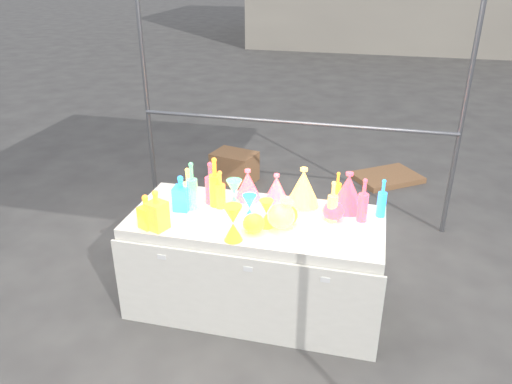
% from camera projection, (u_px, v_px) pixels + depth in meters
% --- Properties ---
extents(ground, '(80.00, 80.00, 0.00)m').
position_uv_depth(ground, '(256.00, 302.00, 3.87)').
color(ground, '#63605B').
rests_on(ground, ground).
extents(display_table, '(1.84, 0.83, 0.75)m').
position_uv_depth(display_table, '(256.00, 262.00, 3.70)').
color(display_table, white).
rests_on(display_table, ground).
extents(cardboard_box_closed, '(0.56, 0.46, 0.35)m').
position_uv_depth(cardboard_box_closed, '(234.00, 167.00, 5.87)').
color(cardboard_box_closed, '#9D6D46').
rests_on(cardboard_box_closed, ground).
extents(cardboard_box_flat, '(0.91, 0.86, 0.06)m').
position_uv_depth(cardboard_box_flat, '(387.00, 177.00, 5.96)').
color(cardboard_box_flat, '#9D6D46').
rests_on(cardboard_box_flat, ground).
extents(bottle_2, '(0.09, 0.09, 0.38)m').
position_uv_depth(bottle_2, '(215.00, 182.00, 3.63)').
color(bottle_2, yellow).
rests_on(bottle_2, display_table).
extents(bottle_3, '(0.10, 0.10, 0.33)m').
position_uv_depth(bottle_3, '(211.00, 183.00, 3.68)').
color(bottle_3, '#1F22B8').
rests_on(bottle_3, display_table).
extents(bottle_4, '(0.08, 0.08, 0.31)m').
position_uv_depth(bottle_4, '(188.00, 188.00, 3.62)').
color(bottle_4, '#168C7A').
rests_on(bottle_4, display_table).
extents(bottle_5, '(0.08, 0.08, 0.37)m').
position_uv_depth(bottle_5, '(192.00, 186.00, 3.59)').
color(bottle_5, '#A72173').
rests_on(bottle_5, display_table).
extents(bottle_6, '(0.10, 0.10, 0.29)m').
position_uv_depth(bottle_6, '(220.00, 189.00, 3.62)').
color(bottle_6, red).
rests_on(bottle_6, display_table).
extents(decanter_0, '(0.16, 0.16, 0.29)m').
position_uv_depth(decanter_0, '(157.00, 210.00, 3.34)').
color(decanter_0, red).
rests_on(decanter_0, display_table).
extents(decanter_1, '(0.12, 0.12, 0.24)m').
position_uv_depth(decanter_1, '(146.00, 211.00, 3.37)').
color(decanter_1, yellow).
rests_on(decanter_1, display_table).
extents(decanter_2, '(0.12, 0.12, 0.27)m').
position_uv_depth(decanter_2, '(181.00, 193.00, 3.60)').
color(decanter_2, green).
rests_on(decanter_2, display_table).
extents(hourglass_0, '(0.14, 0.14, 0.25)m').
position_uv_depth(hourglass_0, '(233.00, 223.00, 3.21)').
color(hourglass_0, yellow).
rests_on(hourglass_0, display_table).
extents(hourglass_2, '(0.12, 0.12, 0.20)m').
position_uv_depth(hourglass_2, '(287.00, 214.00, 3.38)').
color(hourglass_2, '#168C7A').
rests_on(hourglass_2, display_table).
extents(hourglass_3, '(0.15, 0.15, 0.23)m').
position_uv_depth(hourglass_3, '(234.00, 195.00, 3.61)').
color(hourglass_3, '#A72173').
rests_on(hourglass_3, display_table).
extents(hourglass_4, '(0.13, 0.13, 0.20)m').
position_uv_depth(hourglass_4, '(266.00, 213.00, 3.39)').
color(hourglass_4, red).
rests_on(hourglass_4, display_table).
extents(hourglass_5, '(0.13, 0.13, 0.20)m').
position_uv_depth(hourglass_5, '(250.00, 208.00, 3.45)').
color(hourglass_5, green).
rests_on(hourglass_5, display_table).
extents(globe_0, '(0.18, 0.18, 0.12)m').
position_uv_depth(globe_0, '(254.00, 224.00, 3.33)').
color(globe_0, red).
rests_on(globe_0, display_table).
extents(globe_1, '(0.22, 0.22, 0.15)m').
position_uv_depth(globe_1, '(281.00, 217.00, 3.39)').
color(globe_1, '#168C7A').
rests_on(globe_1, display_table).
extents(globe_2, '(0.20, 0.20, 0.12)m').
position_uv_depth(globe_2, '(287.00, 216.00, 3.43)').
color(globe_2, yellow).
rests_on(globe_2, display_table).
extents(globe_3, '(0.17, 0.17, 0.12)m').
position_uv_depth(globe_3, '(333.00, 212.00, 3.49)').
color(globe_3, '#1F22B8').
rests_on(globe_3, display_table).
extents(lampshade_0, '(0.19, 0.19, 0.23)m').
position_uv_depth(lampshade_0, '(276.00, 188.00, 3.72)').
color(lampshade_0, gold).
rests_on(lampshade_0, display_table).
extents(lampshade_1, '(0.24, 0.24, 0.24)m').
position_uv_depth(lampshade_1, '(248.00, 184.00, 3.77)').
color(lampshade_1, gold).
rests_on(lampshade_1, display_table).
extents(lampshade_2, '(0.30, 0.30, 0.29)m').
position_uv_depth(lampshade_2, '(348.00, 191.00, 3.60)').
color(lampshade_2, '#1F22B8').
rests_on(lampshade_2, display_table).
extents(lampshade_3, '(0.33, 0.33, 0.29)m').
position_uv_depth(lampshade_3, '(303.00, 187.00, 3.67)').
color(lampshade_3, '#168C7A').
rests_on(lampshade_3, display_table).
extents(bottle_8, '(0.08, 0.08, 0.29)m').
position_uv_depth(bottle_8, '(382.00, 198.00, 3.50)').
color(bottle_8, green).
rests_on(bottle_8, display_table).
extents(bottle_9, '(0.08, 0.08, 0.26)m').
position_uv_depth(bottle_9, '(337.00, 188.00, 3.69)').
color(bottle_9, yellow).
rests_on(bottle_9, display_table).
extents(bottle_10, '(0.09, 0.09, 0.32)m').
position_uv_depth(bottle_10, '(363.00, 200.00, 3.43)').
color(bottle_10, '#1F22B8').
rests_on(bottle_10, display_table).
extents(bottle_11, '(0.09, 0.09, 0.31)m').
position_uv_depth(bottle_11, '(333.00, 202.00, 3.43)').
color(bottle_11, '#168C7A').
rests_on(bottle_11, display_table).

